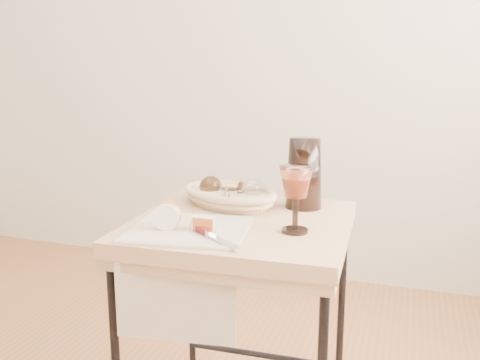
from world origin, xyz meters
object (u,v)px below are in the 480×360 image
at_px(apple_half, 167,215).
at_px(table_knife, 212,235).
at_px(goblet_lying_b, 241,192).
at_px(tea_towel, 189,229).
at_px(pitcher, 304,173).
at_px(wine_goblet, 296,199).
at_px(goblet_lying_a, 223,188).
at_px(side_table, 242,341).
at_px(bread_basket, 230,197).

xyz_separation_m(apple_half, table_knife, (0.14, -0.04, -0.03)).
relative_size(goblet_lying_b, table_knife, 0.60).
relative_size(tea_towel, goblet_lying_b, 2.51).
bearing_deg(tea_towel, goblet_lying_b, 69.53).
height_order(pitcher, wine_goblet, pitcher).
bearing_deg(goblet_lying_a, tea_towel, 95.62).
bearing_deg(goblet_lying_b, goblet_lying_a, 107.15).
bearing_deg(pitcher, side_table, -113.25).
distance_m(apple_half, table_knife, 0.15).
bearing_deg(table_knife, side_table, 122.38).
bearing_deg(pitcher, apple_half, -116.67).
relative_size(bread_basket, goblet_lying_b, 2.47).
relative_size(goblet_lying_b, wine_goblet, 0.68).
height_order(goblet_lying_b, pitcher, pitcher).
xyz_separation_m(goblet_lying_a, wine_goblet, (0.29, -0.23, 0.04)).
xyz_separation_m(tea_towel, pitcher, (0.24, 0.33, 0.11)).
relative_size(tea_towel, bread_basket, 1.01).
height_order(tea_towel, goblet_lying_a, goblet_lying_a).
height_order(goblet_lying_a, pitcher, pitcher).
distance_m(goblet_lying_b, wine_goblet, 0.29).
bearing_deg(apple_half, pitcher, 35.39).
xyz_separation_m(goblet_lying_a, pitcher, (0.26, 0.03, 0.06)).
distance_m(goblet_lying_a, wine_goblet, 0.37).
xyz_separation_m(bread_basket, table_knife, (0.08, -0.34, -0.01)).
relative_size(side_table, tea_towel, 2.49).
bearing_deg(pitcher, bread_basket, -155.18).
relative_size(wine_goblet, table_knife, 0.88).
distance_m(goblet_lying_a, pitcher, 0.26).
bearing_deg(table_knife, bread_basket, 138.46).
bearing_deg(table_knife, goblet_lying_b, 131.46).
relative_size(side_table, goblet_lying_a, 6.34).
height_order(goblet_lying_a, table_knife, goblet_lying_a).
relative_size(goblet_lying_a, apple_half, 1.56).
xyz_separation_m(goblet_lying_b, wine_goblet, (0.22, -0.19, 0.04)).
height_order(side_table, goblet_lying_b, goblet_lying_b).
bearing_deg(goblet_lying_b, table_knife, -133.61).
bearing_deg(wine_goblet, side_table, 157.68).
xyz_separation_m(side_table, bread_basket, (-0.09, 0.14, 0.41)).
relative_size(bread_basket, pitcher, 1.18).
relative_size(tea_towel, pitcher, 1.20).
bearing_deg(bread_basket, goblet_lying_b, 3.04).
bearing_deg(table_knife, pitcher, 104.52).
height_order(side_table, table_knife, table_knife).
height_order(side_table, apple_half, apple_half).
height_order(goblet_lying_a, wine_goblet, wine_goblet).
bearing_deg(wine_goblet, apple_half, -164.09).
bearing_deg(apple_half, wine_goblet, 1.51).
distance_m(goblet_lying_b, table_knife, 0.33).
height_order(side_table, bread_basket, bread_basket).
bearing_deg(goblet_lying_a, apple_half, 85.68).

